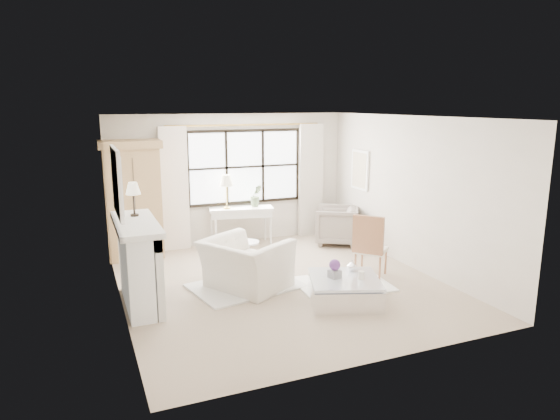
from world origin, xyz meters
The scene contains 32 objects.
floor centered at (0.00, 0.00, 0.00)m, with size 5.50×5.50×0.00m, color tan.
ceiling centered at (0.00, 0.00, 2.70)m, with size 5.50×5.50×0.00m, color silver.
wall_back centered at (0.00, 2.75, 1.35)m, with size 5.00×5.00×0.00m, color beige.
wall_front centered at (0.00, -2.75, 1.35)m, with size 5.00×5.00×0.00m, color beige.
wall_left centered at (-2.50, 0.00, 1.35)m, with size 5.50×5.50×0.00m, color silver.
wall_right centered at (2.50, 0.00, 1.35)m, with size 5.50×5.50×0.00m, color beige.
window_pane centered at (0.30, 2.73, 1.60)m, with size 2.40×0.02×1.50m, color white.
window_frame centered at (0.30, 2.72, 1.60)m, with size 2.50×0.04×1.50m, color black, non-canonical shape.
curtain_rod centered at (0.30, 2.67, 2.47)m, with size 0.04×0.04×3.30m, color #A57D39.
curtain_left centered at (-1.20, 2.65, 1.24)m, with size 0.55×0.10×2.47m, color white.
curtain_right centered at (1.80, 2.65, 1.24)m, with size 0.55×0.10×2.47m, color beige.
fireplace centered at (-2.27, 0.00, 0.65)m, with size 0.58×1.66×1.26m.
mirror_frame centered at (-2.47, 0.00, 1.84)m, with size 0.05×1.15×0.95m, color silver.
mirror_glass centered at (-2.44, 0.00, 1.84)m, with size 0.02×1.00×0.80m, color silver.
art_frame centered at (2.47, 1.70, 1.55)m, with size 0.04×0.62×0.82m, color white.
art_canvas centered at (2.45, 1.70, 1.55)m, with size 0.01×0.52×0.72m, color beige.
mantel_lamp centered at (-2.22, 0.36, 1.65)m, with size 0.22×0.22×0.51m.
armoire centered at (-2.03, 2.41, 1.14)m, with size 1.14×0.73×2.24m.
console_table centered at (0.11, 2.44, 0.40)m, with size 1.36×0.71×0.80m.
console_lamp centered at (-0.19, 2.45, 1.36)m, with size 0.28×0.28×0.69m.
orchid_plant centered at (0.43, 2.42, 1.03)m, with size 0.25×0.21×0.46m, color #586E49.
side_table centered at (-0.26, 0.93, 0.33)m, with size 0.40×0.40×0.51m.
rug_left centered at (-0.59, 0.10, 0.01)m, with size 1.68×1.18×0.03m, color silver.
rug_right centered at (0.91, -0.43, 0.01)m, with size 1.46×1.10×0.03m, color white.
club_armchair centered at (-0.60, 0.03, 0.40)m, with size 1.23×1.08×0.80m, color white.
wingback_chair centered at (2.00, 1.79, 0.40)m, with size 0.85×0.87×0.80m, color gray.
french_chair centered at (1.55, -0.23, 0.31)m, with size 0.68×0.68×1.08m.
coffee_table centered at (0.57, -1.06, 0.18)m, with size 1.28×1.28×0.38m.
planter_box centered at (0.44, -1.00, 0.44)m, with size 0.15×0.15×0.12m, color gray.
planter_flowers centered at (0.44, -1.00, 0.58)m, with size 0.17×0.17×0.17m, color #5D3078.
pillar_candle centered at (0.77, -1.20, 0.44)m, with size 0.09×0.09×0.12m, color beige.
coffee_vase centered at (0.83, -0.82, 0.46)m, with size 0.16×0.16×0.17m, color white.
Camera 1 is at (-2.97, -7.16, 2.91)m, focal length 32.00 mm.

